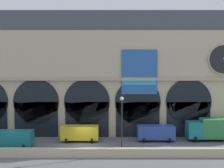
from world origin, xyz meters
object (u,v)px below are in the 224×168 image
at_px(van_midwest, 11,138).
at_px(box_truck_east, 213,129).
at_px(street_lamp_quayside, 121,118).
at_px(van_center, 79,133).
at_px(van_mideast, 155,132).

distance_m(van_midwest, box_truck_east, 27.68).
relative_size(box_truck_east, street_lamp_quayside, 1.09).
relative_size(van_midwest, van_center, 1.00).
xyz_separation_m(van_mideast, street_lamp_quayside, (-5.05, -6.46, 3.17)).
height_order(van_midwest, van_mideast, same).
distance_m(box_truck_east, street_lamp_quayside, 15.23).
xyz_separation_m(van_midwest, box_truck_east, (27.44, 3.64, 0.45)).
bearing_deg(van_midwest, street_lamp_quayside, -12.45).
relative_size(van_mideast, street_lamp_quayside, 0.75).
bearing_deg(van_mideast, van_midwest, -170.04).
bearing_deg(van_center, van_midwest, -159.69).
xyz_separation_m(box_truck_east, street_lamp_quayside, (-13.38, -6.74, 2.71)).
bearing_deg(van_midwest, van_mideast, 9.96).
height_order(van_midwest, van_center, same).
xyz_separation_m(van_center, box_truck_east, (19.04, 0.53, 0.45)).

